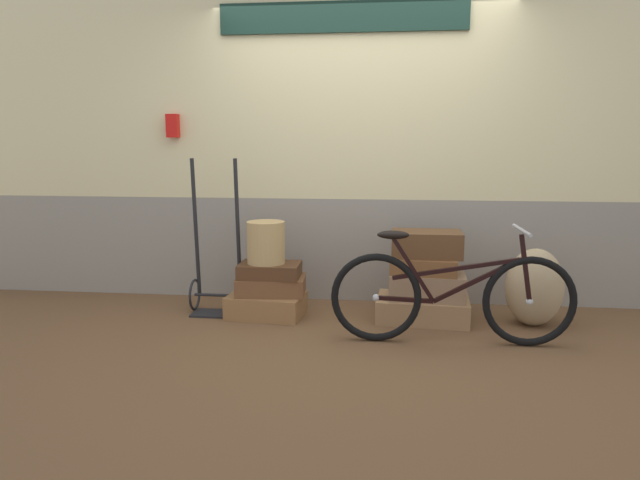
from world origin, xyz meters
The scene contains 13 objects.
ground centered at (0.00, 0.00, -0.03)m, with size 10.16×5.20×0.06m, color brown.
station_building centered at (0.01, 0.85, 1.39)m, with size 8.16×0.74×2.76m.
suitcase_0 centered at (-0.72, 0.21, 0.09)m, with size 0.59×0.40×0.18m, color olive.
suitcase_1 centered at (-0.68, 0.23, 0.25)m, with size 0.54×0.35×0.14m, color brown.
suitcase_2 centered at (-0.69, 0.22, 0.38)m, with size 0.48×0.33×0.11m, color #4C2D19.
suitcase_3 centered at (0.53, 0.23, 0.09)m, with size 0.71×0.44×0.18m, color #9E754C.
suitcase_4 centered at (0.55, 0.23, 0.28)m, with size 0.58×0.38×0.20m, color #937051.
suitcase_5 centered at (0.52, 0.21, 0.45)m, with size 0.50×0.32×0.13m, color brown.
suitcase_6 centered at (0.54, 0.25, 0.61)m, with size 0.53×0.34×0.20m, color brown.
wicker_basket centered at (-0.72, 0.23, 0.60)m, with size 0.30×0.30×0.34m, color tan.
luggage_trolley centered at (-1.14, 0.28, 0.30)m, with size 0.43×0.35×1.26m.
burlap_sack centered at (1.36, 0.20, 0.30)m, with size 0.43×0.37×0.60m, color tan.
bicycle centered at (0.68, -0.28, 0.34)m, with size 1.67×0.46×0.82m.
Camera 1 is at (0.21, -4.20, 1.39)m, focal length 32.28 mm.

